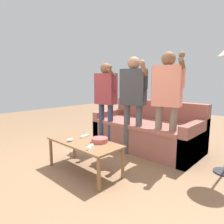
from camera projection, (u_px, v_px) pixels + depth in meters
ground_plane at (84, 169)px, 2.79m from camera, size 12.00×12.00×0.00m
couch at (147, 132)px, 3.65m from camera, size 1.90×0.96×0.85m
coffee_table at (84, 145)px, 2.66m from camera, size 1.09×0.48×0.43m
snack_bowl at (100, 140)px, 2.61m from camera, size 0.22×0.22×0.06m
game_remote_nunchuk at (70, 140)px, 2.64m from camera, size 0.06×0.09×0.05m
player_left at (106, 95)px, 3.59m from camera, size 0.48×0.30×1.55m
player_center at (133, 94)px, 3.20m from camera, size 0.51×0.32×1.61m
player_right at (167, 94)px, 2.89m from camera, size 0.52×0.31×1.65m
game_remote_wand_near at (85, 136)px, 2.85m from camera, size 0.06×0.16×0.03m
game_remote_wand_far at (90, 147)px, 2.38m from camera, size 0.10×0.16×0.03m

